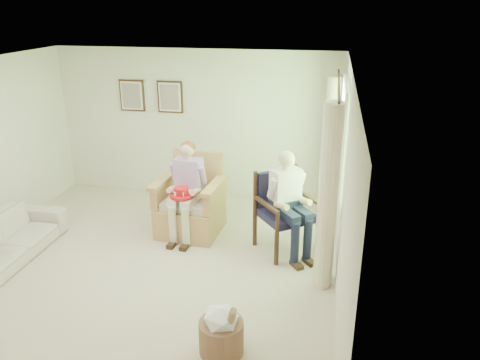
{
  "coord_description": "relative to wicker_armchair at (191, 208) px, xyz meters",
  "views": [
    {
      "loc": [
        2.29,
        -4.95,
        3.34
      ],
      "look_at": [
        1.14,
        0.89,
        1.05
      ],
      "focal_mm": 35.0,
      "sensor_mm": 36.0,
      "label": 1
    }
  ],
  "objects": [
    {
      "name": "curtain_right",
      "position": [
        2.03,
        0.89,
        0.77
      ],
      "size": [
        0.34,
        0.34,
        2.3
      ],
      "primitive_type": "cylinder",
      "color": "beige",
      "rests_on": "ground"
    },
    {
      "name": "person_wicker",
      "position": [
        0.0,
        -0.16,
        0.47
      ],
      "size": [
        0.4,
        0.63,
        1.42
      ],
      "rotation": [
        0.0,
        0.0,
        -0.08
      ],
      "color": "beige",
      "rests_on": "ground"
    },
    {
      "name": "framed_print_right",
      "position": [
        -0.75,
        1.43,
        1.4
      ],
      "size": [
        0.45,
        0.05,
        0.55
      ],
      "color": "#382114",
      "rests_on": "back_wall"
    },
    {
      "name": "sofa",
      "position": [
        -2.25,
        -1.35,
        -0.09
      ],
      "size": [
        1.96,
        0.77,
        0.57
      ],
      "primitive_type": "imported",
      "rotation": [
        0.0,
        0.0,
        1.57
      ],
      "color": "beige",
      "rests_on": "ground"
    },
    {
      "name": "curtain_left",
      "position": [
        2.03,
        -1.07,
        0.77
      ],
      "size": [
        0.34,
        0.34,
        2.3
      ],
      "primitive_type": "cylinder",
      "color": "beige",
      "rests_on": "ground"
    },
    {
      "name": "window",
      "position": [
        2.16,
        -0.09,
        1.21
      ],
      "size": [
        0.13,
        2.5,
        1.63
      ],
      "color": "#2D6B23",
      "rests_on": "right_wall"
    },
    {
      "name": "wood_armchair",
      "position": [
        1.48,
        -0.21,
        0.23
      ],
      "size": [
        0.72,
        0.67,
        1.11
      ],
      "rotation": [
        0.0,
        0.0,
        0.65
      ],
      "color": "black",
      "rests_on": "ground"
    },
    {
      "name": "hatbox",
      "position": [
        1.07,
        -2.52,
        -0.12
      ],
      "size": [
        0.5,
        0.5,
        0.67
      ],
      "color": "tan",
      "rests_on": "ground"
    },
    {
      "name": "floor",
      "position": [
        -0.3,
        -1.29,
        -0.38
      ],
      "size": [
        5.5,
        5.5,
        0.0
      ],
      "primitive_type": "plane",
      "color": "beige",
      "rests_on": "ground"
    },
    {
      "name": "right_wall",
      "position": [
        2.2,
        -1.29,
        0.92
      ],
      "size": [
        0.04,
        5.5,
        2.6
      ],
      "primitive_type": "cube",
      "color": "silver",
      "rests_on": "ground"
    },
    {
      "name": "red_hat",
      "position": [
        -0.02,
        -0.35,
        0.39
      ],
      "size": [
        0.33,
        0.33,
        0.14
      ],
      "color": "red",
      "rests_on": "person_wicker"
    },
    {
      "name": "ceiling",
      "position": [
        -0.3,
        -1.29,
        2.22
      ],
      "size": [
        5.0,
        5.5,
        0.02
      ],
      "primitive_type": "cube",
      "color": "white",
      "rests_on": "back_wall"
    },
    {
      "name": "back_wall",
      "position": [
        -0.3,
        1.46,
        0.92
      ],
      "size": [
        5.0,
        0.04,
        2.6
      ],
      "primitive_type": "cube",
      "color": "silver",
      "rests_on": "ground"
    },
    {
      "name": "framed_print_left",
      "position": [
        -1.45,
        1.43,
        1.4
      ],
      "size": [
        0.45,
        0.05,
        0.55
      ],
      "color": "#382114",
      "rests_on": "back_wall"
    },
    {
      "name": "person_dark",
      "position": [
        1.48,
        -0.4,
        0.48
      ],
      "size": [
        0.4,
        0.62,
        1.44
      ],
      "rotation": [
        0.0,
        0.0,
        0.65
      ],
      "color": "#191E37",
      "rests_on": "ground"
    },
    {
      "name": "wicker_armchair",
      "position": [
        0.0,
        0.0,
        0.0
      ],
      "size": [
        0.93,
        0.92,
        1.18
      ],
      "rotation": [
        0.0,
        0.0,
        -0.08
      ],
      "color": "tan",
      "rests_on": "ground"
    }
  ]
}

